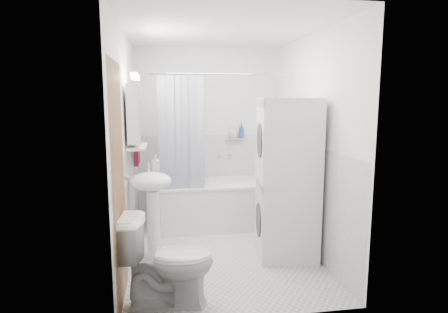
{
  "coord_description": "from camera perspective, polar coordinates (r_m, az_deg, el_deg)",
  "views": [
    {
      "loc": [
        -0.6,
        -3.94,
        1.69
      ],
      "look_at": [
        0.05,
        0.15,
        1.06
      ],
      "focal_mm": 30.0,
      "sensor_mm": 36.0,
      "label": 1
    }
  ],
  "objects": [
    {
      "name": "floor",
      "position": [
        4.33,
        -0.32,
        -14.4
      ],
      "size": [
        2.6,
        2.6,
        0.0
      ],
      "primitive_type": "plane",
      "color": "silver",
      "rests_on": "ground"
    },
    {
      "name": "room_walls",
      "position": [
        3.99,
        -0.34,
        5.67
      ],
      "size": [
        2.6,
        2.6,
        2.6
      ],
      "color": "white",
      "rests_on": "ground"
    },
    {
      "name": "wainscot",
      "position": [
        4.41,
        -0.9,
        -5.72
      ],
      "size": [
        1.98,
        2.58,
        2.58
      ],
      "color": "white",
      "rests_on": "ground"
    },
    {
      "name": "door",
      "position": [
        3.47,
        -14.62,
        -3.16
      ],
      "size": [
        0.05,
        2.0,
        2.0
      ],
      "color": "brown",
      "rests_on": "ground"
    },
    {
      "name": "bathtub",
      "position": [
        5.09,
        -0.71,
        -6.85
      ],
      "size": [
        1.59,
        0.75,
        0.6
      ],
      "color": "white",
      "rests_on": "ground"
    },
    {
      "name": "tub_spout",
      "position": [
        5.32,
        0.89,
        0.33
      ],
      "size": [
        0.04,
        0.12,
        0.04
      ],
      "primitive_type": "cylinder",
      "rotation": [
        1.57,
        0.0,
        0.0
      ],
      "color": "silver",
      "rests_on": "room_walls"
    },
    {
      "name": "curtain_rod",
      "position": [
        4.61,
        -0.17,
        12.46
      ],
      "size": [
        1.77,
        0.02,
        0.02
      ],
      "primitive_type": "cylinder",
      "rotation": [
        0.0,
        1.57,
        0.0
      ],
      "color": "silver",
      "rests_on": "room_walls"
    },
    {
      "name": "shower_curtain",
      "position": [
        4.57,
        -6.48,
        3.02
      ],
      "size": [
        0.55,
        0.02,
        1.45
      ],
      "color": "#141D47",
      "rests_on": "curtain_rod"
    },
    {
      "name": "sink",
      "position": [
        4.02,
        -10.97,
        -5.79
      ],
      "size": [
        0.44,
        0.37,
        1.04
      ],
      "color": "white",
      "rests_on": "ground"
    },
    {
      "name": "medicine_cabinet",
      "position": [
        4.05,
        -13.41,
        6.6
      ],
      "size": [
        0.13,
        0.5,
        0.71
      ],
      "color": "white",
      "rests_on": "room_walls"
    },
    {
      "name": "shelf",
      "position": [
        4.08,
        -13.02,
        1.47
      ],
      "size": [
        0.18,
        0.54,
        0.02
      ],
      "primitive_type": "cube",
      "color": "silver",
      "rests_on": "room_walls"
    },
    {
      "name": "shower_caddy",
      "position": [
        5.29,
        1.45,
        2.75
      ],
      "size": [
        0.22,
        0.06,
        0.02
      ],
      "primitive_type": "cube",
      "color": "silver",
      "rests_on": "room_walls"
    },
    {
      "name": "towel",
      "position": [
        4.59,
        -13.23,
        3.63
      ],
      "size": [
        0.07,
        0.31,
        0.76
      ],
      "color": "#590B1D",
      "rests_on": "room_walls"
    },
    {
      "name": "washer_dryer",
      "position": [
        4.06,
        9.56,
        -3.39
      ],
      "size": [
        0.68,
        0.67,
        1.71
      ],
      "rotation": [
        0.0,
        0.0,
        -0.12
      ],
      "color": "white",
      "rests_on": "ground"
    },
    {
      "name": "toilet",
      "position": [
        3.24,
        -8.59,
        -15.49
      ],
      "size": [
        0.8,
        0.5,
        0.75
      ],
      "primitive_type": "imported",
      "rotation": [
        0.0,
        0.0,
        1.47
      ],
      "color": "white",
      "rests_on": "ground"
    },
    {
      "name": "soap_pump",
      "position": [
        4.25,
        -10.35,
        -1.57
      ],
      "size": [
        0.08,
        0.17,
        0.08
      ],
      "primitive_type": "imported",
      "color": "gray",
      "rests_on": "sink"
    },
    {
      "name": "shelf_bottle",
      "position": [
        3.92,
        -13.19,
        1.89
      ],
      "size": [
        0.07,
        0.18,
        0.07
      ],
      "primitive_type": "imported",
      "color": "gray",
      "rests_on": "shelf"
    },
    {
      "name": "shelf_cup",
      "position": [
        4.19,
        -12.94,
        2.52
      ],
      "size": [
        0.1,
        0.09,
        0.1
      ],
      "primitive_type": "imported",
      "color": "gray",
      "rests_on": "shelf"
    },
    {
      "name": "shampoo_a",
      "position": [
        5.28,
        1.39,
        3.57
      ],
      "size": [
        0.13,
        0.17,
        0.13
      ],
      "primitive_type": "imported",
      "color": "gray",
      "rests_on": "shower_caddy"
    },
    {
      "name": "shampoo_b",
      "position": [
        5.31,
        2.67,
        3.31
      ],
      "size": [
        0.08,
        0.21,
        0.08
      ],
      "primitive_type": "imported",
      "color": "#2848A0",
      "rests_on": "shower_caddy"
    }
  ]
}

